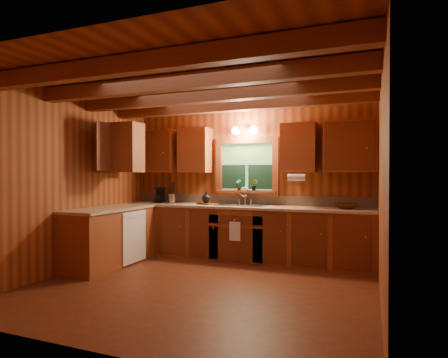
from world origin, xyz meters
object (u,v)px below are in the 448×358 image
object	(u,v)px
cutting_board	(206,204)
wicker_basket	(346,206)
coffee_maker	(160,195)
sink	(242,208)

from	to	relation	value
cutting_board	wicker_basket	distance (m)	2.28
cutting_board	wicker_basket	xyz separation A→B (m)	(2.28, 0.05, 0.03)
coffee_maker	wicker_basket	distance (m)	3.27
sink	coffee_maker	size ratio (longest dim) A/B	2.86
sink	cutting_board	world-z (taller)	sink
sink	cutting_board	distance (m)	0.64
coffee_maker	wicker_basket	world-z (taller)	coffee_maker
sink	cutting_board	xyz separation A→B (m)	(-0.63, -0.03, 0.06)
wicker_basket	sink	bearing A→B (deg)	-179.26
coffee_maker	wicker_basket	size ratio (longest dim) A/B	0.84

